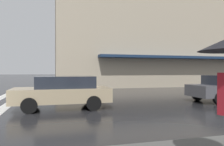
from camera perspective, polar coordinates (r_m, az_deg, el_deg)
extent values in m
cube|color=silver|center=(11.51, -25.83, -7.69)|extent=(13.00, 0.50, 0.01)
cube|color=tan|center=(30.98, 9.98, 15.41)|extent=(14.97, 24.84, 19.23)
cube|color=#192D4C|center=(22.89, 18.51, 3.89)|extent=(1.20, 17.39, 0.24)
cube|color=tan|center=(9.74, -12.97, -5.54)|extent=(1.75, 4.10, 0.60)
cube|color=#232833|center=(9.71, -12.09, -2.31)|extent=(1.54, 2.46, 0.50)
cylinder|color=black|center=(9.00, -20.84, -7.98)|extent=(0.20, 0.62, 0.62)
cylinder|color=black|center=(10.63, -19.91, -6.68)|extent=(0.20, 0.62, 0.62)
cylinder|color=black|center=(9.09, -4.81, -7.87)|extent=(0.20, 0.62, 0.62)
cylinder|color=black|center=(10.71, -6.37, -6.61)|extent=(0.20, 0.62, 0.62)
cylinder|color=black|center=(11.83, 26.23, -5.98)|extent=(0.20, 0.62, 0.62)
cylinder|color=black|center=(13.11, 21.46, -5.33)|extent=(0.20, 0.62, 0.62)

